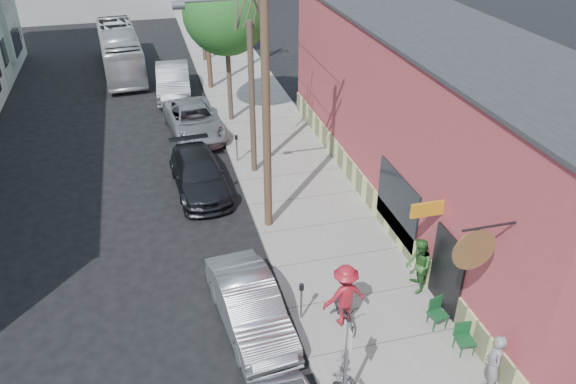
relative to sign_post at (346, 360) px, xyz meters
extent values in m
plane|color=black|center=(-2.35, 3.77, -1.83)|extent=(120.00, 120.00, 0.00)
cube|color=gray|center=(1.90, 14.77, -1.76)|extent=(4.50, 58.00, 0.15)
cube|color=#9F3B41|center=(6.65, 8.77, 1.42)|extent=(5.00, 20.00, 6.50)
cube|color=#2B2B2D|center=(6.65, 8.77, 4.72)|extent=(5.20, 20.20, 0.12)
cube|color=#D0D283|center=(4.13, 8.77, -1.28)|extent=(0.10, 20.00, 1.10)
cube|color=black|center=(4.12, 2.77, -0.53)|extent=(0.10, 1.60, 2.60)
cube|color=black|center=(4.12, 6.27, -0.23)|extent=(0.08, 3.00, 2.20)
cylinder|color=brown|center=(3.20, 0.57, 2.07)|extent=(1.10, 0.06, 1.10)
cube|color=#C08016|center=(3.65, 3.57, 1.27)|extent=(1.00, 0.08, 0.45)
cube|color=slate|center=(0.00, 0.00, -0.28)|extent=(0.07, 0.07, 2.80)
cube|color=silver|center=(0.00, 0.00, 0.72)|extent=(0.02, 0.45, 0.60)
cylinder|color=slate|center=(-0.10, 3.29, -1.13)|extent=(0.06, 0.06, 1.10)
cylinder|color=black|center=(-0.10, 3.29, -0.53)|extent=(0.14, 0.14, 0.18)
cylinder|color=slate|center=(-0.10, 13.56, -1.13)|extent=(0.06, 0.06, 1.10)
cylinder|color=black|center=(-0.10, 13.56, -0.53)|extent=(0.14, 0.14, 0.18)
cylinder|color=#503A28|center=(0.10, 8.33, 3.32)|extent=(0.28, 0.28, 10.00)
cylinder|color=slate|center=(-2.40, 8.33, 6.22)|extent=(0.35, 0.24, 0.24)
cylinder|color=#44392C|center=(0.45, 12.54, 1.49)|extent=(0.24, 0.24, 6.34)
cylinder|color=#44392C|center=(0.45, 18.33, 0.85)|extent=(0.24, 0.24, 5.07)
sphere|color=#246223|center=(0.45, 18.33, 3.70)|extent=(4.05, 4.05, 4.05)
cylinder|color=#44392C|center=(0.45, 28.68, 0.81)|extent=(0.24, 0.24, 4.98)
imported|color=gray|center=(3.71, -0.35, -0.80)|extent=(0.61, 0.75, 1.76)
imported|color=#2B6227|center=(3.67, 3.61, -0.78)|extent=(0.87, 1.01, 1.81)
imported|color=maroon|center=(1.03, 2.84, -0.70)|extent=(1.34, 0.87, 1.97)
imported|color=black|center=(1.03, 2.84, -1.25)|extent=(0.63, 1.67, 0.87)
imported|color=slate|center=(0.19, 0.71, -1.25)|extent=(1.14, 1.73, 0.86)
imported|color=#999EA1|center=(-1.55, 3.52, -1.10)|extent=(2.02, 4.61, 1.47)
imported|color=black|center=(-1.98, 11.72, -1.12)|extent=(2.26, 5.00, 1.42)
imported|color=#98999F|center=(-1.55, 17.27, -1.11)|extent=(2.90, 5.42, 1.45)
imported|color=#94969B|center=(-2.07, 22.98, -0.97)|extent=(2.14, 5.31, 1.72)
imported|color=silver|center=(-4.90, 28.10, -0.50)|extent=(2.89, 9.72, 2.67)
camera|label=1|loc=(-3.58, -8.39, 9.73)|focal=35.00mm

